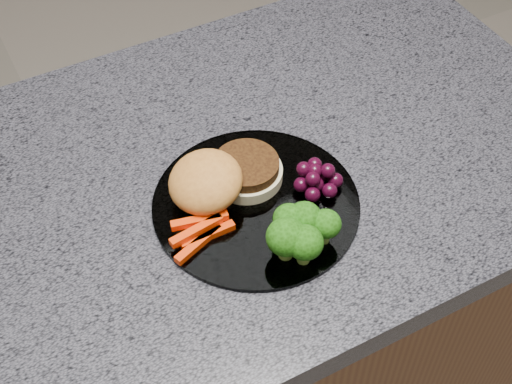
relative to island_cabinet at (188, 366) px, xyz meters
The scene contains 7 objects.
island_cabinet is the anchor object (origin of this frame).
countertop 0.45m from the island_cabinet, ahead, with size 1.20×0.60×0.04m, color #4B4A54.
plate 0.49m from the island_cabinet, 37.90° to the right, with size 0.26×0.26×0.01m, color white.
burger 0.50m from the island_cabinet, 30.08° to the right, with size 0.18×0.13×0.05m.
carrot_sticks 0.49m from the island_cabinet, 81.40° to the right, with size 0.08×0.05×0.02m.
broccoli 0.54m from the island_cabinet, 55.77° to the right, with size 0.09×0.08×0.06m.
grape_bunch 0.53m from the island_cabinet, 26.30° to the right, with size 0.06×0.06×0.03m.
Camera 1 is at (-0.17, -0.58, 1.58)m, focal length 50.00 mm.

